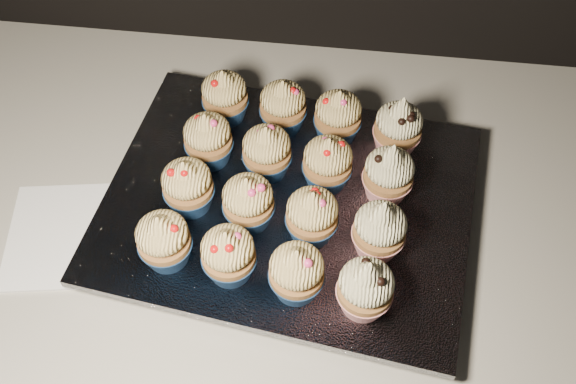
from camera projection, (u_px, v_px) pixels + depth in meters
The scene contains 21 objects.
cabinet at pixel (222, 331), 1.24m from camera, with size 2.40×0.60×0.86m, color black.
worktop at pixel (195, 198), 0.87m from camera, with size 2.44×0.64×0.04m, color beige.
napkin at pixel (70, 235), 0.81m from camera, with size 0.16×0.16×0.00m, color white.
baking_tray at pixel (288, 210), 0.83m from camera, with size 0.42×0.32×0.02m, color black.
foil_lining at pixel (288, 202), 0.81m from camera, with size 0.45×0.35×0.01m, color silver.
cupcake_0 at pixel (164, 240), 0.73m from camera, with size 0.06×0.06×0.08m.
cupcake_1 at pixel (228, 254), 0.72m from camera, with size 0.06×0.06×0.08m.
cupcake_2 at pixel (297, 272), 0.70m from camera, with size 0.06×0.06×0.08m.
cupcake_3 at pixel (365, 288), 0.69m from camera, with size 0.06×0.06×0.10m.
cupcake_4 at pixel (188, 186), 0.77m from camera, with size 0.06×0.06×0.08m.
cupcake_5 at pixel (248, 202), 0.76m from camera, with size 0.06×0.06×0.08m.
cupcake_6 at pixel (312, 216), 0.75m from camera, with size 0.06×0.06×0.08m.
cupcake_7 at pixel (380, 229), 0.73m from camera, with size 0.06×0.06×0.10m.
cupcake_8 at pixel (208, 139), 0.82m from camera, with size 0.06×0.06×0.08m.
cupcake_9 at pixel (267, 152), 0.80m from camera, with size 0.06×0.06×0.08m.
cupcake_10 at pixel (328, 163), 0.79m from camera, with size 0.06×0.06×0.08m.
cupcake_11 at pixel (389, 173), 0.78m from camera, with size 0.06×0.06×0.10m.
cupcake_12 at pixel (225, 96), 0.86m from camera, with size 0.06×0.06×0.08m.
cupcake_13 at pixel (283, 106), 0.85m from camera, with size 0.06×0.06×0.08m.
cupcake_14 at pixel (338, 116), 0.84m from camera, with size 0.06×0.06×0.08m.
cupcake_15 at pixel (398, 127), 0.82m from camera, with size 0.06×0.06×0.10m.
Camera 1 is at (0.19, 1.22, 1.60)m, focal length 40.00 mm.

